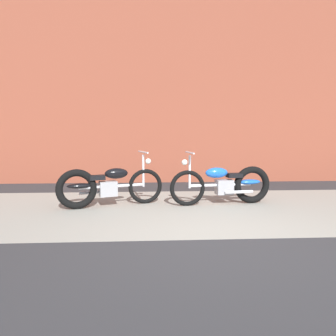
% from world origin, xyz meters
% --- Properties ---
extents(ground_plane, '(80.00, 80.00, 0.00)m').
position_xyz_m(ground_plane, '(0.00, 0.00, 0.00)').
color(ground_plane, '#2D2D30').
extents(sidewalk_slab, '(36.00, 3.50, 0.01)m').
position_xyz_m(sidewalk_slab, '(0.00, 1.75, 0.00)').
color(sidewalk_slab, gray).
rests_on(sidewalk_slab, ground).
extents(brick_building_wall, '(36.00, 0.50, 6.27)m').
position_xyz_m(brick_building_wall, '(0.00, 5.20, 3.13)').
color(brick_building_wall, brown).
rests_on(brick_building_wall, ground).
extents(motorcycle_black, '(1.94, 0.85, 1.03)m').
position_xyz_m(motorcycle_black, '(-1.72, 1.98, 0.40)').
color(motorcycle_black, black).
rests_on(motorcycle_black, ground).
extents(motorcycle_blue, '(2.00, 0.58, 1.03)m').
position_xyz_m(motorcycle_blue, '(0.65, 2.07, 0.40)').
color(motorcycle_blue, black).
rests_on(motorcycle_blue, ground).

